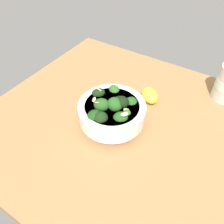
% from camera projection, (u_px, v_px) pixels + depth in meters
% --- Properties ---
extents(ground_plane, '(0.68, 0.68, 0.05)m').
position_uv_depth(ground_plane, '(113.00, 122.00, 0.65)').
color(ground_plane, '#996D42').
extents(bowl_of_broccoli, '(0.18, 0.18, 0.10)m').
position_uv_depth(bowl_of_broccoli, '(112.00, 111.00, 0.58)').
color(bowl_of_broccoli, white).
rests_on(bowl_of_broccoli, ground_plane).
extents(lemon_wedge, '(0.08, 0.08, 0.04)m').
position_uv_depth(lemon_wedge, '(150.00, 95.00, 0.67)').
color(lemon_wedge, yellow).
rests_on(lemon_wedge, ground_plane).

